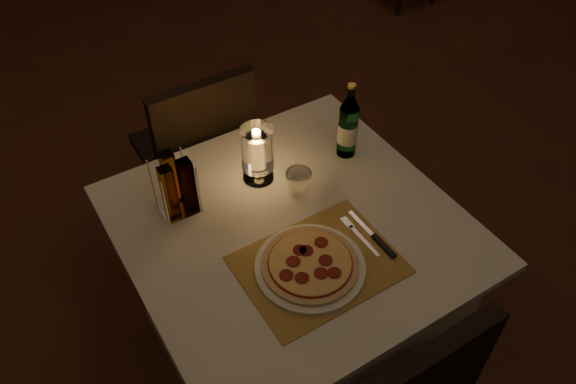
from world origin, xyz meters
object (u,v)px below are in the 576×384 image
plate (310,267)px  water_bottle (348,127)px  chair_far (199,144)px  main_table (291,291)px  hurricane_candle (257,150)px  pizza (310,264)px  tumbler (299,183)px

plate → water_bottle: 0.54m
plate → water_bottle: water_bottle is taller
chair_far → plate: size_ratio=2.81×
main_table → hurricane_candle: 0.54m
water_bottle → hurricane_candle: 0.33m
main_table → plate: bearing=-105.5°
main_table → hurricane_candle: size_ratio=4.87×
pizza → plate: bearing=50.6°
main_table → plate: 0.42m
main_table → pizza: (-0.05, -0.18, 0.39)m
main_table → hurricane_candle: hurricane_candle is taller
pizza → hurricane_candle: bearing=81.0°
water_bottle → plate: bearing=-137.2°
water_bottle → hurricane_candle: size_ratio=1.39×
main_table → chair_far: size_ratio=1.11×
plate → pizza: pizza is taller
main_table → tumbler: size_ratio=11.81×
pizza → hurricane_candle: size_ratio=1.36×
chair_far → pizza: (-0.05, -0.89, 0.22)m
main_table → water_bottle: (0.34, 0.18, 0.48)m
hurricane_candle → pizza: bearing=-99.0°
main_table → water_bottle: water_bottle is taller
plate → tumbler: (0.14, 0.28, 0.03)m
chair_far → pizza: chair_far is taller
main_table → chair_far: bearing=90.0°
main_table → water_bottle: 0.62m
pizza → tumbler: (0.14, 0.28, 0.02)m
pizza → tumbler: size_ratio=3.31×
pizza → water_bottle: 0.54m
tumbler → water_bottle: water_bottle is taller
pizza → tumbler: bearing=63.2°
chair_far → water_bottle: (0.34, -0.53, 0.31)m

